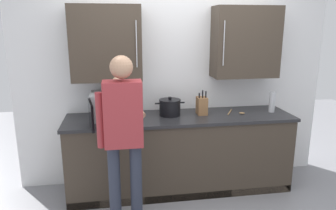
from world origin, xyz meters
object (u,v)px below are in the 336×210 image
microwave_oven (111,106)px  knife_block (202,106)px  wooden_spoon (236,112)px  person_figure (123,131)px  stock_pot (170,107)px  thermos_flask (272,102)px

microwave_oven → knife_block: (1.04, 0.01, -0.04)m
wooden_spoon → person_figure: (-1.34, -0.72, 0.09)m
person_figure → microwave_oven: bearing=98.8°
knife_block → person_figure: 1.19m
microwave_oven → person_figure: (0.11, -0.74, -0.05)m
knife_block → wooden_spoon: bearing=-3.9°
knife_block → stock_pot: bearing=177.8°
wooden_spoon → thermos_flask: thermos_flask is taller
stock_pot → knife_block: size_ratio=1.18×
wooden_spoon → microwave_oven: bearing=179.3°
thermos_flask → stock_pot: bearing=177.7°
microwave_oven → knife_block: bearing=0.5°
stock_pot → knife_block: bearing=-2.2°
knife_block → person_figure: person_figure is taller
microwave_oven → thermos_flask: 1.90m
stock_pot → wooden_spoon: bearing=-3.1°
wooden_spoon → stock_pot: (-0.79, 0.04, 0.08)m
stock_pot → thermos_flask: size_ratio=1.39×
wooden_spoon → person_figure: person_figure is taller
microwave_oven → knife_block: size_ratio=2.46×
stock_pot → thermos_flask: (1.23, -0.05, 0.03)m
wooden_spoon → knife_block: knife_block is taller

